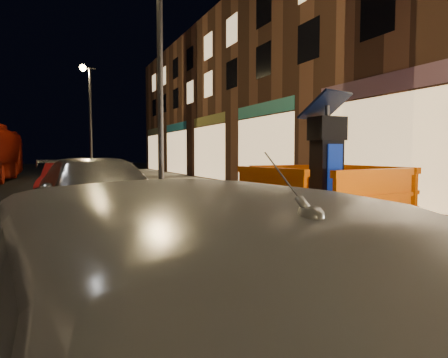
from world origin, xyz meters
name	(u,v)px	position (x,y,z in m)	size (l,w,h in m)	color
ground_plane	(200,264)	(0.00, 0.00, 0.00)	(120.00, 120.00, 0.00)	black
sidewalk	(368,240)	(3.00, 0.00, 0.07)	(6.00, 60.00, 0.15)	gray
kerb	(200,259)	(0.00, 0.00, 0.07)	(0.30, 60.00, 0.15)	slate
parking_kiosk	(326,175)	(1.81, -0.39, 1.21)	(0.67, 0.67, 2.12)	black
barrier_front	(374,217)	(1.81, -1.34, 0.74)	(1.52, 0.63, 1.19)	#EE5800
barrier_back	(290,200)	(1.81, 0.56, 0.74)	(1.52, 0.63, 1.19)	#EE5800
barrier_kerbside	(269,211)	(0.86, -0.39, 0.74)	(1.52, 0.63, 1.19)	#EE5800
barrier_bldgside	(375,204)	(2.76, -0.39, 0.74)	(1.52, 0.63, 1.19)	#EE5800
car_silver	(99,236)	(-1.07, 2.53, 0.00)	(2.02, 4.96, 1.44)	silver
car_red	(72,205)	(-1.30, 7.58, 0.00)	(1.37, 3.92, 1.29)	maroon
street_lamp_mid	(160,74)	(0.25, 3.00, 3.15)	(0.12, 0.12, 6.00)	#3F3F44
street_lamp_far	(91,124)	(0.25, 18.00, 3.15)	(0.12, 0.12, 6.00)	#3F3F44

